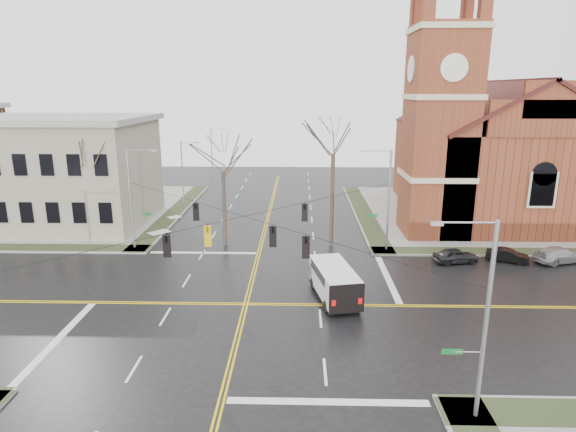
{
  "coord_description": "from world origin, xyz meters",
  "views": [
    {
      "loc": [
        3.63,
        -30.09,
        14.18
      ],
      "look_at": [
        2.73,
        6.0,
        4.65
      ],
      "focal_mm": 30.0,
      "sensor_mm": 36.0,
      "label": 1
    }
  ],
  "objects_px": {
    "streetlight_north_a": "(184,171)",
    "tree_nw_near": "(223,167)",
    "signal_pole_se": "(482,317)",
    "parked_car_a": "(456,256)",
    "signal_pole_nw": "(132,196)",
    "tree_ne": "(333,147)",
    "parked_car_c": "(560,255)",
    "streetlight_north_b": "(212,151)",
    "parked_car_b": "(508,255)",
    "tree_nw_far": "(92,157)",
    "signal_pole_ne": "(387,197)",
    "church": "(488,142)",
    "cargo_van": "(333,279)"
  },
  "relations": [
    {
      "from": "church",
      "to": "streetlight_north_a",
      "type": "xyz_separation_m",
      "value": [
        -35.42,
        3.22,
        -3.97
      ]
    },
    {
      "from": "streetlight_north_a",
      "to": "parked_car_c",
      "type": "distance_m",
      "value": 41.2
    },
    {
      "from": "signal_pole_nw",
      "to": "streetlight_north_b",
      "type": "bearing_deg",
      "value": 88.95
    },
    {
      "from": "tree_nw_near",
      "to": "streetlight_north_a",
      "type": "bearing_deg",
      "value": 115.87
    },
    {
      "from": "parked_car_b",
      "to": "church",
      "type": "bearing_deg",
      "value": 11.3
    },
    {
      "from": "signal_pole_nw",
      "to": "tree_nw_near",
      "type": "distance_m",
      "value": 8.46
    },
    {
      "from": "parked_car_a",
      "to": "tree_nw_far",
      "type": "bearing_deg",
      "value": 70.61
    },
    {
      "from": "streetlight_north_b",
      "to": "tree_ne",
      "type": "distance_m",
      "value": 39.21
    },
    {
      "from": "tree_nw_far",
      "to": "tree_ne",
      "type": "distance_m",
      "value": 22.03
    },
    {
      "from": "streetlight_north_a",
      "to": "tree_nw_far",
      "type": "xyz_separation_m",
      "value": [
        -4.74,
        -14.68,
        3.73
      ]
    },
    {
      "from": "parked_car_a",
      "to": "tree_ne",
      "type": "height_order",
      "value": "tree_ne"
    },
    {
      "from": "parked_car_c",
      "to": "signal_pole_ne",
      "type": "bearing_deg",
      "value": 60.96
    },
    {
      "from": "signal_pole_se",
      "to": "signal_pole_nw",
      "type": "bearing_deg",
      "value": 134.55
    },
    {
      "from": "signal_pole_ne",
      "to": "streetlight_north_a",
      "type": "height_order",
      "value": "signal_pole_ne"
    },
    {
      "from": "signal_pole_nw",
      "to": "parked_car_c",
      "type": "xyz_separation_m",
      "value": [
        36.94,
        -2.66,
        -4.28
      ]
    },
    {
      "from": "streetlight_north_a",
      "to": "tree_nw_far",
      "type": "height_order",
      "value": "tree_nw_far"
    },
    {
      "from": "parked_car_b",
      "to": "tree_nw_far",
      "type": "relative_size",
      "value": 0.3
    },
    {
      "from": "church",
      "to": "streetlight_north_b",
      "type": "distance_m",
      "value": 42.53
    },
    {
      "from": "streetlight_north_a",
      "to": "tree_nw_far",
      "type": "relative_size",
      "value": 0.71
    },
    {
      "from": "signal_pole_se",
      "to": "streetlight_north_a",
      "type": "xyz_separation_m",
      "value": [
        -21.97,
        39.5,
        -0.48
      ]
    },
    {
      "from": "signal_pole_se",
      "to": "tree_ne",
      "type": "distance_m",
      "value": 25.41
    },
    {
      "from": "cargo_van",
      "to": "signal_pole_nw",
      "type": "bearing_deg",
      "value": 137.97
    },
    {
      "from": "signal_pole_ne",
      "to": "streetlight_north_a",
      "type": "relative_size",
      "value": 1.12
    },
    {
      "from": "parked_car_b",
      "to": "parked_car_c",
      "type": "relative_size",
      "value": 0.75
    },
    {
      "from": "parked_car_b",
      "to": "tree_ne",
      "type": "bearing_deg",
      "value": 97.52
    },
    {
      "from": "streetlight_north_a",
      "to": "parked_car_b",
      "type": "xyz_separation_m",
      "value": [
        31.93,
        -19.14,
        -3.9
      ]
    },
    {
      "from": "signal_pole_ne",
      "to": "cargo_van",
      "type": "height_order",
      "value": "signal_pole_ne"
    },
    {
      "from": "parked_car_a",
      "to": "tree_ne",
      "type": "relative_size",
      "value": 0.29
    },
    {
      "from": "signal_pole_ne",
      "to": "streetlight_north_a",
      "type": "distance_m",
      "value": 27.48
    },
    {
      "from": "tree_nw_far",
      "to": "cargo_van",
      "type": "bearing_deg",
      "value": -29.38
    },
    {
      "from": "signal_pole_ne",
      "to": "tree_nw_near",
      "type": "distance_m",
      "value": 14.95
    },
    {
      "from": "church",
      "to": "parked_car_b",
      "type": "distance_m",
      "value": 18.1
    },
    {
      "from": "signal_pole_nw",
      "to": "tree_ne",
      "type": "relative_size",
      "value": 0.71
    },
    {
      "from": "streetlight_north_a",
      "to": "tree_nw_near",
      "type": "distance_m",
      "value": 16.99
    },
    {
      "from": "signal_pole_nw",
      "to": "tree_ne",
      "type": "bearing_deg",
      "value": 5.13
    },
    {
      "from": "cargo_van",
      "to": "parked_car_a",
      "type": "height_order",
      "value": "cargo_van"
    },
    {
      "from": "streetlight_north_a",
      "to": "parked_car_c",
      "type": "height_order",
      "value": "streetlight_north_a"
    },
    {
      "from": "tree_ne",
      "to": "parked_car_a",
      "type": "bearing_deg",
      "value": -24.48
    },
    {
      "from": "cargo_van",
      "to": "signal_pole_ne",
      "type": "bearing_deg",
      "value": 51.08
    },
    {
      "from": "cargo_van",
      "to": "signal_pole_se",
      "type": "bearing_deg",
      "value": -78.93
    },
    {
      "from": "cargo_van",
      "to": "tree_ne",
      "type": "xyz_separation_m",
      "value": [
        0.6,
        11.84,
        7.8
      ]
    },
    {
      "from": "streetlight_north_a",
      "to": "cargo_van",
      "type": "height_order",
      "value": "streetlight_north_a"
    },
    {
      "from": "signal_pole_se",
      "to": "parked_car_a",
      "type": "bearing_deg",
      "value": 74.74
    },
    {
      "from": "signal_pole_ne",
      "to": "parked_car_c",
      "type": "bearing_deg",
      "value": -10.53
    },
    {
      "from": "streetlight_north_b",
      "to": "parked_car_c",
      "type": "xyz_separation_m",
      "value": [
        36.28,
        -39.16,
        -3.8
      ]
    },
    {
      "from": "signal_pole_ne",
      "to": "parked_car_b",
      "type": "relative_size",
      "value": 2.63
    },
    {
      "from": "signal_pole_nw",
      "to": "tree_nw_far",
      "type": "xyz_separation_m",
      "value": [
        -4.07,
        1.82,
        3.25
      ]
    },
    {
      "from": "tree_nw_near",
      "to": "tree_ne",
      "type": "height_order",
      "value": "tree_ne"
    },
    {
      "from": "signal_pole_nw",
      "to": "streetlight_north_b",
      "type": "height_order",
      "value": "signal_pole_nw"
    },
    {
      "from": "signal_pole_nw",
      "to": "cargo_van",
      "type": "bearing_deg",
      "value": -30.54
    }
  ]
}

